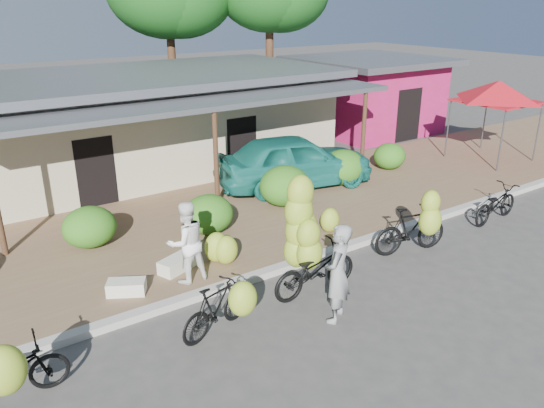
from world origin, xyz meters
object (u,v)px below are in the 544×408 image
(sack_far, at_px, (126,287))
(teal_van, at_px, (295,161))
(red_canopy, at_px, (498,91))
(sack_near, at_px, (177,264))
(bike_right, at_px, (414,227))
(vendor, at_px, (338,273))
(bike_center, at_px, (308,249))
(bike_far_left, at_px, (5,374))
(bike_left, at_px, (220,307))
(bike_far_right, at_px, (496,204))
(bystander, at_px, (186,242))

(sack_far, bearing_deg, teal_van, 26.82)
(red_canopy, height_order, sack_near, red_canopy)
(red_canopy, bearing_deg, sack_near, -173.63)
(bike_right, xyz_separation_m, sack_far, (-6.28, 1.86, -0.44))
(red_canopy, distance_m, vendor, 12.57)
(teal_van, bearing_deg, bike_right, -172.65)
(vendor, bearing_deg, bike_center, -137.32)
(bike_right, height_order, vendor, vendor)
(teal_van, bearing_deg, red_canopy, -89.43)
(red_canopy, height_order, teal_van, red_canopy)
(bike_right, bearing_deg, vendor, 121.15)
(vendor, xyz_separation_m, teal_van, (3.72, 6.31, -0.01))
(teal_van, bearing_deg, vendor, 161.48)
(bike_far_left, xyz_separation_m, sack_far, (2.49, 1.95, -0.30))
(teal_van, bearing_deg, bike_far_left, 132.08)
(bike_left, bearing_deg, red_canopy, -90.19)
(bike_far_right, distance_m, sack_near, 8.65)
(bike_center, bearing_deg, vendor, 167.98)
(sack_far, height_order, teal_van, teal_van)
(sack_near, bearing_deg, bystander, -90.34)
(bike_far_left, xyz_separation_m, sack_near, (3.76, 2.28, -0.29))
(sack_near, relative_size, vendor, 0.44)
(bike_left, height_order, vendor, vendor)
(teal_van, bearing_deg, bike_far_right, -138.03)
(bike_center, xyz_separation_m, bike_right, (3.01, -0.15, -0.20))
(bike_right, distance_m, sack_far, 6.57)
(bike_center, distance_m, bike_far_right, 6.41)
(red_canopy, xyz_separation_m, bike_right, (-8.24, -3.67, -1.92))
(bike_right, height_order, bike_far_right, bike_right)
(vendor, relative_size, bystander, 1.10)
(bike_left, bearing_deg, bystander, -24.97)
(bike_far_right, xyz_separation_m, sack_near, (-8.40, 2.07, -0.23))
(bike_center, xyz_separation_m, sack_far, (-3.27, 1.71, -0.64))
(bike_right, distance_m, teal_van, 5.27)
(bike_left, relative_size, bike_center, 0.71)
(bike_far_right, bearing_deg, bystander, 74.93)
(bike_far_left, bearing_deg, sack_far, -48.84)
(sack_far, bearing_deg, bike_right, -16.46)
(bike_far_left, distance_m, sack_far, 3.18)
(red_canopy, height_order, bike_far_right, red_canopy)
(bike_far_right, bearing_deg, red_canopy, -58.62)
(bike_far_left, bearing_deg, sack_near, -55.56)
(vendor, bearing_deg, bike_far_left, -44.47)
(bike_left, bearing_deg, bike_far_left, 70.70)
(bike_far_right, distance_m, bystander, 8.55)
(bike_right, bearing_deg, bystander, 85.06)
(bike_center, bearing_deg, teal_van, -33.07)
(sack_near, bearing_deg, bike_left, -96.75)
(bike_right, distance_m, bike_far_right, 3.39)
(bystander, bearing_deg, bike_right, 160.71)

